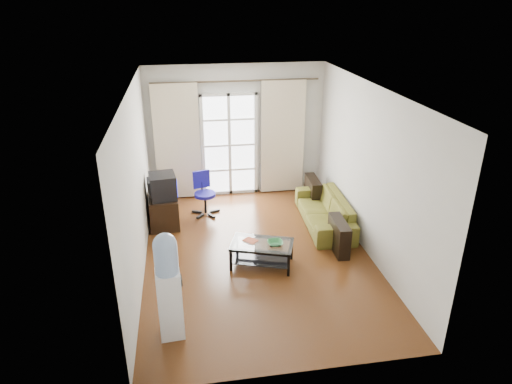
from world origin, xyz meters
TOP-DOWN VIEW (x-y plane):
  - floor at (0.00, 0.00)m, footprint 5.20×5.20m
  - ceiling at (0.00, 0.00)m, footprint 5.20×5.20m
  - wall_back at (0.00, 2.60)m, footprint 3.60×0.02m
  - wall_front at (0.00, -2.60)m, footprint 3.60×0.02m
  - wall_left at (-1.80, 0.00)m, footprint 0.02×5.20m
  - wall_right at (1.80, 0.00)m, footprint 0.02×5.20m
  - french_door at (-0.15, 2.54)m, footprint 1.16×0.06m
  - curtain_rod at (0.00, 2.50)m, footprint 3.30×0.04m
  - curtain_left at (-1.20, 2.48)m, footprint 0.90×0.07m
  - curtain_right at (0.95, 2.48)m, footprint 0.90×0.07m
  - radiator at (0.80, 2.50)m, footprint 0.64×0.12m
  - sofa at (1.40, 0.84)m, footprint 1.92×0.89m
  - coffee_table at (0.02, -0.33)m, footprint 1.08×0.82m
  - bowl at (0.21, -0.41)m, footprint 0.26×0.26m
  - book at (-0.20, -0.29)m, footprint 0.37×0.37m
  - remote at (0.21, -0.46)m, footprint 0.16×0.06m
  - tv_stand at (-1.51, 1.32)m, footprint 0.56×0.80m
  - crt_tv at (-1.51, 1.26)m, footprint 0.54×0.54m
  - task_chair at (-0.75, 1.65)m, footprint 0.69×0.69m
  - water_cooler at (-1.36, -1.72)m, footprint 0.32×0.31m

SIDE VIEW (x-z plane):
  - floor at x=0.00m, z-range 0.00..0.00m
  - task_chair at x=-0.75m, z-range -0.17..0.66m
  - coffee_table at x=0.02m, z-range 0.06..0.44m
  - sofa at x=1.40m, z-range 0.00..0.54m
  - tv_stand at x=-1.51m, z-range 0.00..0.56m
  - radiator at x=0.80m, z-range 0.01..0.65m
  - remote at x=0.21m, z-range 0.39..0.40m
  - book at x=-0.20m, z-range 0.39..0.41m
  - bowl at x=0.21m, z-range 0.39..0.45m
  - water_cooler at x=-1.36m, z-range 0.03..1.46m
  - crt_tv at x=-1.51m, z-range 0.56..1.01m
  - french_door at x=-0.15m, z-range 0.00..2.15m
  - curtain_left at x=-1.20m, z-range 0.02..2.38m
  - curtain_right at x=0.95m, z-range 0.02..2.38m
  - wall_back at x=0.00m, z-range 0.00..2.70m
  - wall_front at x=0.00m, z-range 0.00..2.70m
  - wall_left at x=-1.80m, z-range 0.00..2.70m
  - wall_right at x=1.80m, z-range 0.00..2.70m
  - curtain_rod at x=0.00m, z-range 2.36..2.40m
  - ceiling at x=0.00m, z-range 2.70..2.70m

